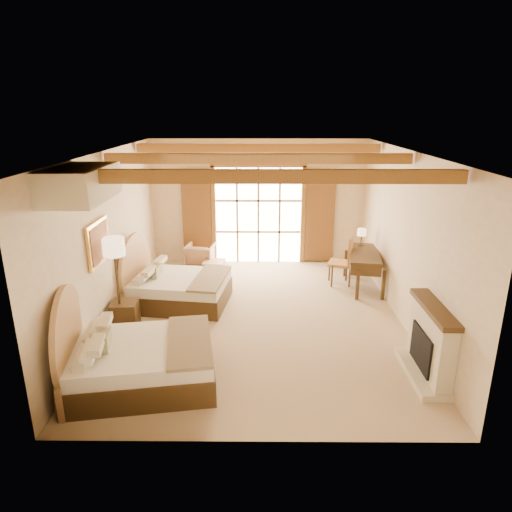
{
  "coord_description": "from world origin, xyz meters",
  "views": [
    {
      "loc": [
        0.02,
        -8.15,
        3.93
      ],
      "look_at": [
        -0.04,
        0.2,
        1.21
      ],
      "focal_mm": 32.0,
      "sensor_mm": 36.0,
      "label": 1
    }
  ],
  "objects_px": {
    "armchair": "(200,256)",
    "desk": "(363,269)",
    "nightstand": "(125,316)",
    "bed_far": "(172,286)",
    "bed_near": "(131,358)"
  },
  "relations": [
    {
      "from": "bed_near",
      "to": "nightstand",
      "type": "xyz_separation_m",
      "value": [
        -0.58,
        1.7,
        -0.14
      ]
    },
    {
      "from": "nightstand",
      "to": "armchair",
      "type": "bearing_deg",
      "value": 70.27
    },
    {
      "from": "armchair",
      "to": "desk",
      "type": "distance_m",
      "value": 4.08
    },
    {
      "from": "armchair",
      "to": "nightstand",
      "type": "bearing_deg",
      "value": 82.05
    },
    {
      "from": "desk",
      "to": "nightstand",
      "type": "bearing_deg",
      "value": -146.27
    },
    {
      "from": "nightstand",
      "to": "desk",
      "type": "bearing_deg",
      "value": 20.09
    },
    {
      "from": "bed_near",
      "to": "armchair",
      "type": "xyz_separation_m",
      "value": [
        0.39,
        5.12,
        -0.09
      ]
    },
    {
      "from": "bed_near",
      "to": "desk",
      "type": "distance_m",
      "value": 5.75
    },
    {
      "from": "bed_far",
      "to": "desk",
      "type": "xyz_separation_m",
      "value": [
        4.18,
        0.95,
        0.05
      ]
    },
    {
      "from": "nightstand",
      "to": "desk",
      "type": "height_order",
      "value": "desk"
    },
    {
      "from": "bed_near",
      "to": "bed_far",
      "type": "bearing_deg",
      "value": 79.22
    },
    {
      "from": "nightstand",
      "to": "desk",
      "type": "relative_size",
      "value": 0.34
    },
    {
      "from": "bed_far",
      "to": "desk",
      "type": "bearing_deg",
      "value": 20.59
    },
    {
      "from": "bed_near",
      "to": "nightstand",
      "type": "height_order",
      "value": "bed_near"
    },
    {
      "from": "bed_far",
      "to": "armchair",
      "type": "height_order",
      "value": "bed_far"
    }
  ]
}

